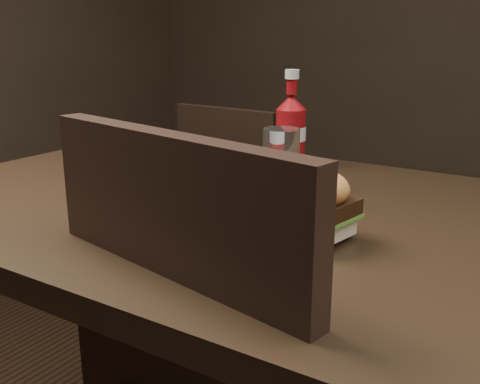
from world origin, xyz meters
The scene contains 8 objects.
dining_table centered at (0.00, 0.00, 0.73)m, with size 1.20×0.80×0.04m, color black.
chair_far centered at (-0.39, 0.72, 0.43)m, with size 0.36×0.36×0.03m, color black.
plate centered at (0.07, -0.10, 0.76)m, with size 0.30×0.30×0.01m, color white.
sandwich_half_a centered at (0.09, -0.09, 0.77)m, with size 0.10×0.09×0.02m, color beige.
sandwich_half_b centered at (0.20, -0.10, 0.77)m, with size 0.10×0.09×0.02m, color beige.
fries_pile centered at (0.01, -0.10, 0.78)m, with size 0.12×0.12×0.05m, color #CA8106, non-canonical shape.
ketchup_bottle centered at (-0.04, 0.29, 0.81)m, with size 0.06×0.06×0.13m, color maroon.
tumbler centered at (0.02, 0.13, 0.81)m, with size 0.07×0.07×0.11m, color white.
Camera 1 is at (0.52, -0.79, 1.04)m, focal length 42.00 mm.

